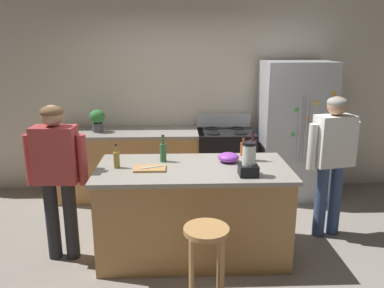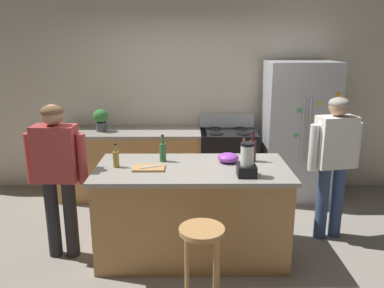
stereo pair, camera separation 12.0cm
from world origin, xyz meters
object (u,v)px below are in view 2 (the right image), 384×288
at_px(refrigerator, 297,132).
at_px(cutting_board, 149,168).
at_px(bottle_olive_oil, 163,152).
at_px(chef_knife, 151,167).
at_px(bar_stool, 202,247).
at_px(mixing_bowl, 228,158).
at_px(potted_plant, 101,119).
at_px(bottle_cooking_sauce, 244,149).
at_px(bottle_vinegar, 116,158).
at_px(bottle_wine, 252,150).
at_px(blender_appliance, 247,162).
at_px(person_by_island_left, 57,168).
at_px(stove_range, 228,163).
at_px(person_by_sink_right, 334,155).
at_px(kitchen_island, 192,211).

relative_size(refrigerator, cutting_board, 6.19).
bearing_deg(cutting_board, bottle_olive_oil, 64.30).
xyz_separation_m(bottle_olive_oil, chef_knife, (-0.10, -0.25, -0.08)).
relative_size(bar_stool, bottle_olive_oil, 2.55).
bearing_deg(cutting_board, mixing_bowl, 15.02).
relative_size(refrigerator, chef_knife, 8.44).
relative_size(potted_plant, cutting_board, 1.00).
bearing_deg(bottle_cooking_sauce, bottle_vinegar, -164.17).
bearing_deg(bottle_cooking_sauce, bottle_wine, -71.29).
bearing_deg(mixing_bowl, bottle_wine, 8.56).
height_order(bar_stool, potted_plant, potted_plant).
bearing_deg(chef_knife, bottle_olive_oil, 44.95).
bearing_deg(bottle_olive_oil, refrigerator, 37.31).
relative_size(bar_stool, blender_appliance, 2.27).
bearing_deg(bar_stool, cutting_board, 121.99).
xyz_separation_m(bar_stool, bottle_vinegar, (-0.80, 0.84, 0.47)).
height_order(person_by_island_left, bar_stool, person_by_island_left).
bearing_deg(mixing_bowl, bottle_olive_oil, 176.63).
distance_m(bottle_wine, bottle_cooking_sauce, 0.20).
distance_m(stove_range, mixing_bowl, 1.47).
distance_m(person_by_island_left, person_by_sink_right, 2.82).
bearing_deg(bottle_cooking_sauce, kitchen_island, -146.17).
xyz_separation_m(kitchen_island, bottle_cooking_sauce, (0.55, 0.37, 0.54)).
xyz_separation_m(bottle_wine, chef_knife, (-1.00, -0.25, -0.09)).
relative_size(refrigerator, bottle_cooking_sauce, 8.60).
bearing_deg(bottle_vinegar, bottle_olive_oil, 22.59).
bearing_deg(chef_knife, bottle_wine, -9.48).
xyz_separation_m(bar_stool, cutting_board, (-0.48, 0.77, 0.39)).
distance_m(person_by_island_left, bottle_cooking_sauce, 1.89).
height_order(kitchen_island, blender_appliance, blender_appliance).
bearing_deg(kitchen_island, bar_stool, -85.24).
distance_m(mixing_bowl, cutting_board, 0.80).
relative_size(blender_appliance, cutting_board, 1.03).
relative_size(bottle_olive_oil, bottle_cooking_sauce, 1.28).
relative_size(stove_range, bottle_vinegar, 4.69).
xyz_separation_m(person_by_island_left, bottle_cooking_sauce, (1.84, 0.40, 0.07)).
relative_size(blender_appliance, bottle_vinegar, 1.31).
distance_m(person_by_sink_right, bottle_cooking_sauce, 0.96).
xyz_separation_m(refrigerator, person_by_sink_right, (0.07, -1.16, 0.01)).
height_order(person_by_island_left, potted_plant, person_by_island_left).
bearing_deg(person_by_island_left, bottle_vinegar, 4.22).
bearing_deg(blender_appliance, bottle_wine, 75.04).
relative_size(person_by_sink_right, bottle_wine, 4.93).
height_order(person_by_island_left, person_by_sink_right, person_by_sink_right).
height_order(person_by_island_left, blender_appliance, person_by_island_left).
distance_m(blender_appliance, cutting_board, 0.93).
bearing_deg(blender_appliance, cutting_board, 167.35).
bearing_deg(chef_knife, kitchen_island, -14.45).
bearing_deg(bottle_cooking_sauce, blender_appliance, -95.25).
bearing_deg(blender_appliance, chef_knife, 167.08).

